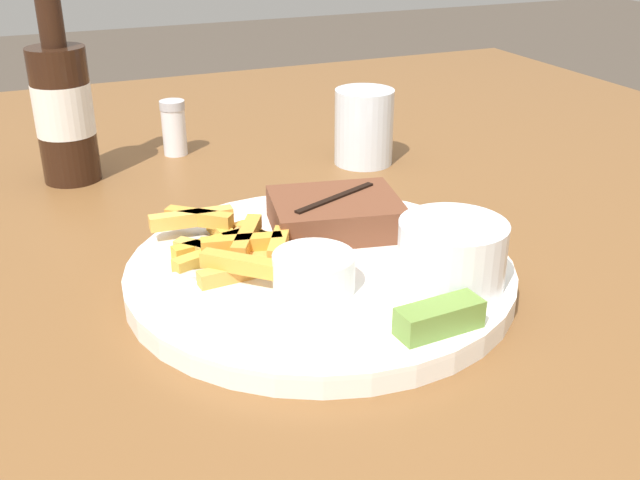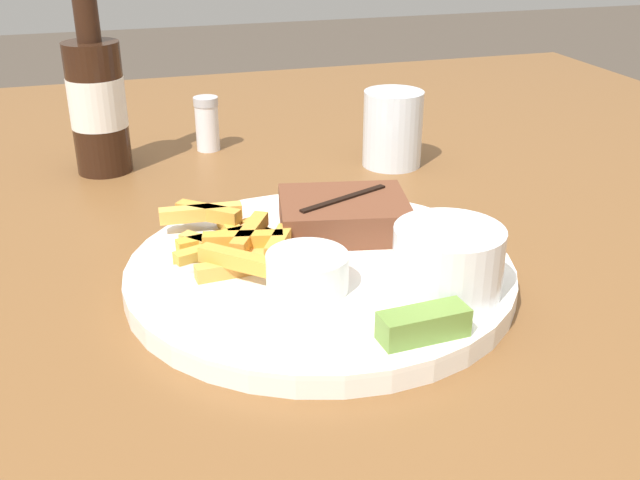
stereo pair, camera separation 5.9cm
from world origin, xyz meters
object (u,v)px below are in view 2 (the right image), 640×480
fork_utensil (217,267)px  salt_shaker (207,123)px  steak_portion (344,214)px  coleslaw_cup (448,257)px  dipping_sauce_cup (307,270)px  pickle_spear (423,324)px  beer_bottle (97,99)px  drinking_glass (393,129)px  dinner_plate (320,273)px

fork_utensil → salt_shaker: size_ratio=2.06×
steak_portion → coleslaw_cup: 0.13m
steak_portion → salt_shaker: salt_shaker is taller
dipping_sauce_cup → fork_utensil: bearing=139.3°
pickle_spear → fork_utensil: size_ratio=0.46×
dipping_sauce_cup → beer_bottle: beer_bottle is taller
coleslaw_cup → steak_portion: bearing=106.0°
beer_bottle → drinking_glass: (0.32, -0.08, -0.04)m
steak_portion → salt_shaker: 0.32m
dipping_sauce_cup → dinner_plate: bearing=60.9°
salt_shaker → fork_utensil: bearing=-98.0°
dipping_sauce_cup → drinking_glass: drinking_glass is taller
dinner_plate → steak_portion: 0.07m
coleslaw_cup → dipping_sauce_cup: 0.10m
coleslaw_cup → fork_utensil: coleslaw_cup is taller
pickle_spear → fork_utensil: 0.18m
salt_shaker → dinner_plate: bearing=-85.3°
steak_portion → pickle_spear: bearing=-91.7°
steak_portion → coleslaw_cup: (0.04, -0.13, 0.01)m
pickle_spear → drinking_glass: bearing=71.0°
pickle_spear → dipping_sauce_cup: bearing=122.4°
dipping_sauce_cup → beer_bottle: bearing=109.9°
dipping_sauce_cup → beer_bottle: size_ratio=0.26×
coleslaw_cup → pickle_spear: coleslaw_cup is taller
steak_portion → pickle_spear: 0.18m
salt_shaker → beer_bottle: bearing=-161.6°
coleslaw_cup → salt_shaker: bearing=103.5°
drinking_glass → salt_shaker: drinking_glass is taller
pickle_spear → salt_shaker: bearing=97.4°
pickle_spear → salt_shaker: size_ratio=0.95×
dipping_sauce_cup → steak_portion: bearing=57.6°
coleslaw_cup → beer_bottle: size_ratio=0.35×
pickle_spear → drinking_glass: (0.13, 0.38, 0.01)m
drinking_glass → dipping_sauce_cup: bearing=-122.4°
coleslaw_cup → salt_shaker: size_ratio=1.24×
steak_portion → dipping_sauce_cup: (-0.06, -0.09, 0.00)m
dinner_plate → dipping_sauce_cup: bearing=-119.1°
dipping_sauce_cup → salt_shaker: size_ratio=0.94×
coleslaw_cup → drinking_glass: bearing=74.9°
dinner_plate → drinking_glass: 0.30m
beer_bottle → salt_shaker: beer_bottle is taller
dinner_plate → pickle_spear: size_ratio=4.96×
pickle_spear → drinking_glass: size_ratio=0.73×
fork_utensil → steak_portion: bearing=28.9°
drinking_glass → dinner_plate: bearing=-122.9°
dinner_plate → salt_shaker: size_ratio=4.73×
dinner_plate → fork_utensil: (-0.08, 0.01, 0.01)m
steak_portion → dipping_sauce_cup: 0.11m
pickle_spear → dinner_plate: bearing=105.0°
dinner_plate → dipping_sauce_cup: size_ratio=5.04×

